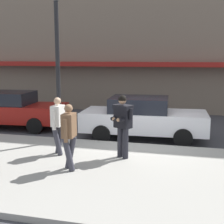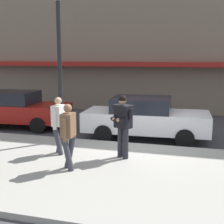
# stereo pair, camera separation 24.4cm
# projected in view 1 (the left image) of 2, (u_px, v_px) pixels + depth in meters

# --- Properties ---
(ground_plane) EXTENTS (80.00, 80.00, 0.00)m
(ground_plane) POSITION_uv_depth(u_px,v_px,m) (140.00, 146.00, 10.65)
(ground_plane) COLOR #3D3D42
(sidewalk) EXTENTS (32.00, 5.30, 0.14)m
(sidewalk) POSITION_uv_depth(u_px,v_px,m) (162.00, 177.00, 7.67)
(sidewalk) COLOR #99968E
(sidewalk) RESTS_ON ground
(curb_paint_line) EXTENTS (28.00, 0.12, 0.01)m
(curb_paint_line) POSITION_uv_depth(u_px,v_px,m) (170.00, 147.00, 10.46)
(curb_paint_line) COLOR silver
(curb_paint_line) RESTS_ON ground
(storefront_facade) EXTENTS (28.00, 4.70, 12.19)m
(storefront_facade) POSITION_uv_depth(u_px,v_px,m) (183.00, 1.00, 17.45)
(storefront_facade) COLOR #756656
(storefront_facade) RESTS_ON ground
(parked_sedan_near) EXTENTS (4.63, 2.19, 1.54)m
(parked_sedan_near) POSITION_uv_depth(u_px,v_px,m) (11.00, 109.00, 13.22)
(parked_sedan_near) COLOR maroon
(parked_sedan_near) RESTS_ON ground
(parked_sedan_mid) EXTENTS (4.59, 2.10, 1.54)m
(parked_sedan_mid) POSITION_uv_depth(u_px,v_px,m) (143.00, 118.00, 11.43)
(parked_sedan_mid) COLOR silver
(parked_sedan_mid) RESTS_ON ground
(man_texting_on_phone) EXTENTS (0.63, 0.65, 1.81)m
(man_texting_on_phone) POSITION_uv_depth(u_px,v_px,m) (123.00, 120.00, 8.74)
(man_texting_on_phone) COLOR #23232B
(man_texting_on_phone) RESTS_ON sidewalk
(pedestrian_in_light_coat) EXTENTS (0.34, 0.60, 1.70)m
(pedestrian_in_light_coat) POSITION_uv_depth(u_px,v_px,m) (58.00, 122.00, 9.11)
(pedestrian_in_light_coat) COLOR #33333D
(pedestrian_in_light_coat) RESTS_ON sidewalk
(pedestrian_dark_coat) EXTENTS (0.34, 0.60, 1.70)m
(pedestrian_dark_coat) POSITION_uv_depth(u_px,v_px,m) (69.00, 133.00, 7.83)
(pedestrian_dark_coat) COLOR #33333D
(pedestrian_dark_coat) RESTS_ON sidewalk
(street_lamp_post) EXTENTS (0.36, 0.36, 4.88)m
(street_lamp_post) POSITION_uv_depth(u_px,v_px,m) (57.00, 52.00, 10.11)
(street_lamp_post) COLOR black
(street_lamp_post) RESTS_ON sidewalk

